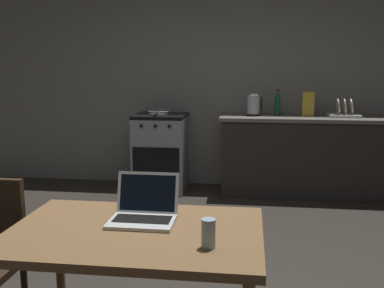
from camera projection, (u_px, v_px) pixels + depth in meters
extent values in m
plane|color=#2D2823|center=(171.00, 281.00, 3.13)|extent=(12.00, 12.00, 0.00)
cube|color=gray|center=(232.00, 82.00, 5.46)|extent=(6.40, 0.10, 2.56)
cube|color=#282623|center=(314.00, 158.00, 5.14)|extent=(2.10, 0.60, 0.87)
cube|color=#66605B|center=(316.00, 118.00, 5.06)|extent=(2.16, 0.64, 0.04)
cube|color=gray|center=(161.00, 154.00, 5.37)|extent=(0.60, 0.60, 0.87)
cube|color=black|center=(161.00, 116.00, 5.29)|extent=(0.60, 0.60, 0.04)
cube|color=black|center=(156.00, 165.00, 5.09)|extent=(0.54, 0.01, 0.40)
cylinder|color=black|center=(141.00, 126.00, 5.02)|extent=(0.04, 0.02, 0.04)
cylinder|color=black|center=(155.00, 126.00, 5.00)|extent=(0.04, 0.02, 0.04)
cylinder|color=black|center=(169.00, 126.00, 4.98)|extent=(0.04, 0.02, 0.04)
cube|color=brown|center=(135.00, 233.00, 2.11)|extent=(1.20, 0.80, 0.04)
cylinder|color=brown|center=(60.00, 267.00, 2.57)|extent=(0.05, 0.05, 0.69)
cylinder|color=brown|center=(248.00, 279.00, 2.43)|extent=(0.05, 0.05, 0.69)
cube|color=silver|center=(142.00, 222.00, 2.18)|extent=(0.32, 0.22, 0.02)
cube|color=black|center=(142.00, 219.00, 2.19)|extent=(0.28, 0.12, 0.00)
cube|color=silver|center=(148.00, 192.00, 2.30)|extent=(0.32, 0.07, 0.20)
cube|color=black|center=(148.00, 193.00, 2.29)|extent=(0.29, 0.06, 0.18)
cylinder|color=black|center=(253.00, 115.00, 5.15)|extent=(0.15, 0.15, 0.02)
cylinder|color=#B2B5BA|center=(254.00, 104.00, 5.13)|extent=(0.14, 0.14, 0.21)
cylinder|color=#B2B5BA|center=(254.00, 94.00, 5.11)|extent=(0.09, 0.09, 0.02)
cube|color=black|center=(261.00, 104.00, 5.11)|extent=(0.02, 0.02, 0.15)
cylinder|color=gray|center=(159.00, 114.00, 5.27)|extent=(0.25, 0.25, 0.01)
torus|color=gray|center=(159.00, 111.00, 5.26)|extent=(0.26, 0.26, 0.02)
cylinder|color=black|center=(155.00, 115.00, 5.06)|extent=(0.02, 0.18, 0.02)
cylinder|color=#99B7C6|center=(208.00, 233.00, 1.89)|extent=(0.06, 0.06, 0.13)
cube|color=gold|center=(308.00, 104.00, 5.07)|extent=(0.13, 0.05, 0.27)
cube|color=silver|center=(344.00, 115.00, 5.02)|extent=(0.34, 0.26, 0.03)
cylinder|color=beige|center=(338.00, 106.00, 5.01)|extent=(0.04, 0.18, 0.18)
cylinder|color=beige|center=(344.00, 106.00, 5.00)|extent=(0.04, 0.18, 0.18)
cylinder|color=beige|center=(351.00, 106.00, 4.99)|extent=(0.04, 0.18, 0.18)
cylinder|color=#19592D|center=(278.00, 106.00, 5.17)|extent=(0.07, 0.07, 0.22)
cone|color=#19592D|center=(278.00, 94.00, 5.15)|extent=(0.07, 0.07, 0.06)
cylinder|color=black|center=(278.00, 90.00, 5.14)|extent=(0.03, 0.03, 0.02)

